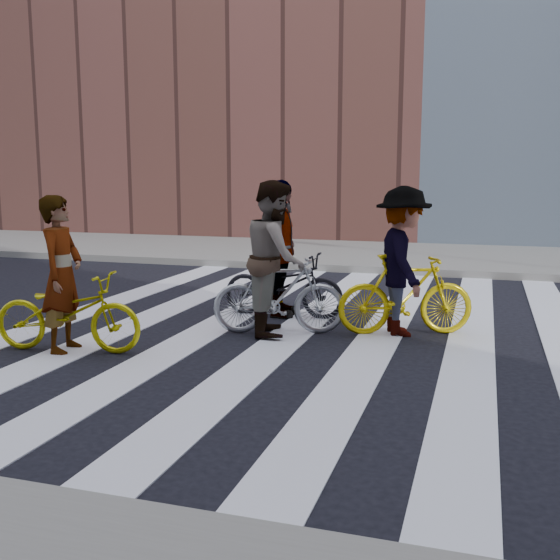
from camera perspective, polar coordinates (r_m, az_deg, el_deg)
The scene contains 11 objects.
ground at distance 8.59m, azimuth 5.19°, elevation -4.46°, with size 100.00×100.00×0.00m, color black.
sidewalk_far at distance 15.87m, azimuth 10.97°, elevation 2.02°, with size 100.00×5.00×0.15m, color gray.
zebra_crosswalk at distance 8.58m, azimuth 5.19°, elevation -4.42°, with size 8.25×10.00×0.01m.
bike_yellow_left at distance 7.89m, azimuth -18.01°, elevation -2.69°, with size 0.61×1.75×0.92m, color #C3BE0A.
bike_silver_mid at distance 8.33m, azimuth -0.08°, elevation -1.29°, with size 0.47×1.68×1.01m, color #ABB0B5.
bike_yellow_right at distance 8.43m, azimuth 10.88°, elevation -1.26°, with size 0.48×1.72×1.03m, color #DEC10C.
bike_dark_rear at distance 9.34m, azimuth 0.28°, elevation -0.42°, with size 0.61×1.75×0.92m, color black.
rider_left at distance 7.84m, azimuth -18.47°, elevation 0.47°, with size 0.65×0.43×1.79m, color slate.
rider_mid at distance 8.27m, azimuth -0.42°, elevation 1.93°, with size 0.95×0.74×1.95m, color slate.
rider_right at distance 8.37m, azimuth 10.63°, elevation 1.62°, with size 1.21×0.70×1.88m, color slate.
rider_rear at distance 9.28m, azimuth -0.01°, elevation 2.72°, with size 1.14×0.47×1.95m, color slate.
Camera 1 is at (1.75, -8.16, 2.03)m, focal length 42.00 mm.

